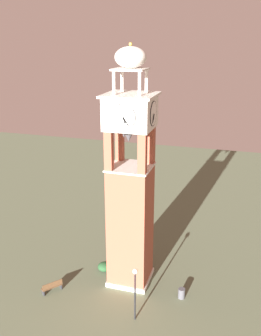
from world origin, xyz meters
TOP-DOWN VIEW (x-y plane):
  - ground at (0.00, 0.00)m, footprint 80.00×80.00m
  - clock_tower at (0.00, -0.00)m, footprint 3.58×3.58m
  - park_bench at (3.35, -5.30)m, footprint 1.52×1.35m
  - lamp_post at (4.36, 1.64)m, footprint 0.36×0.36m
  - trash_bin at (1.15, 4.37)m, footprint 0.52×0.52m
  - shrub_near_entry at (-0.50, -2.44)m, footprint 1.13×1.13m

SIDE VIEW (x-z plane):
  - ground at x=0.00m, z-range 0.00..0.00m
  - shrub_near_entry at x=-0.50m, z-range 0.00..0.71m
  - trash_bin at x=1.15m, z-range 0.00..0.80m
  - park_bench at x=3.35m, z-range 0.01..0.96m
  - lamp_post at x=4.36m, z-range 0.77..4.86m
  - clock_tower at x=0.00m, z-range -1.66..16.66m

